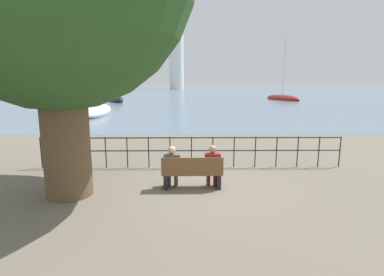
{
  "coord_description": "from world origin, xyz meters",
  "views": [
    {
      "loc": [
        -0.11,
        -7.83,
        2.85
      ],
      "look_at": [
        0.0,
        0.5,
        1.29
      ],
      "focal_mm": 28.0,
      "sensor_mm": 36.0,
      "label": 1
    }
  ],
  "objects_px": {
    "harbor_lighthouse": "(176,59)",
    "park_bench": "(192,173)",
    "sailboat_0": "(282,98)",
    "sailboat_1": "(115,99)",
    "sailboat_2": "(97,111)",
    "seated_person_left": "(172,165)",
    "seated_person_right": "(212,164)"
  },
  "relations": [
    {
      "from": "park_bench",
      "to": "sailboat_2",
      "type": "relative_size",
      "value": 0.17
    },
    {
      "from": "park_bench",
      "to": "sailboat_2",
      "type": "xyz_separation_m",
      "value": [
        -8.42,
        19.7,
        -0.15
      ]
    },
    {
      "from": "seated_person_left",
      "to": "sailboat_0",
      "type": "xyz_separation_m",
      "value": [
        15.82,
        40.98,
        -0.36
      ]
    },
    {
      "from": "park_bench",
      "to": "sailboat_0",
      "type": "relative_size",
      "value": 0.15
    },
    {
      "from": "sailboat_2",
      "to": "park_bench",
      "type": "bearing_deg",
      "value": -74.1
    },
    {
      "from": "sailboat_2",
      "to": "harbor_lighthouse",
      "type": "xyz_separation_m",
      "value": [
        3.68,
        96.14,
        11.74
      ]
    },
    {
      "from": "sailboat_0",
      "to": "harbor_lighthouse",
      "type": "height_order",
      "value": "harbor_lighthouse"
    },
    {
      "from": "sailboat_1",
      "to": "sailboat_0",
      "type": "bearing_deg",
      "value": -17.23
    },
    {
      "from": "seated_person_left",
      "to": "harbor_lighthouse",
      "type": "distance_m",
      "value": 116.4
    },
    {
      "from": "park_bench",
      "to": "seated_person_right",
      "type": "height_order",
      "value": "seated_person_right"
    },
    {
      "from": "seated_person_right",
      "to": "sailboat_1",
      "type": "bearing_deg",
      "value": 107.22
    },
    {
      "from": "sailboat_0",
      "to": "seated_person_right",
      "type": "bearing_deg",
      "value": -128.68
    },
    {
      "from": "sailboat_1",
      "to": "harbor_lighthouse",
      "type": "height_order",
      "value": "harbor_lighthouse"
    },
    {
      "from": "seated_person_left",
      "to": "sailboat_1",
      "type": "bearing_deg",
      "value": 105.67
    },
    {
      "from": "sailboat_1",
      "to": "sailboat_2",
      "type": "bearing_deg",
      "value": -106.26
    },
    {
      "from": "sailboat_1",
      "to": "sailboat_2",
      "type": "height_order",
      "value": "sailboat_1"
    },
    {
      "from": "seated_person_right",
      "to": "sailboat_0",
      "type": "relative_size",
      "value": 0.11
    },
    {
      "from": "sailboat_2",
      "to": "harbor_lighthouse",
      "type": "height_order",
      "value": "harbor_lighthouse"
    },
    {
      "from": "sailboat_0",
      "to": "sailboat_1",
      "type": "relative_size",
      "value": 1.03
    },
    {
      "from": "sailboat_2",
      "to": "sailboat_0",
      "type": "bearing_deg",
      "value": 34.78
    },
    {
      "from": "park_bench",
      "to": "seated_person_right",
      "type": "distance_m",
      "value": 0.6
    },
    {
      "from": "harbor_lighthouse",
      "to": "sailboat_1",
      "type": "bearing_deg",
      "value": -94.63
    },
    {
      "from": "sailboat_1",
      "to": "seated_person_right",
      "type": "bearing_deg",
      "value": -97.49
    },
    {
      "from": "sailboat_2",
      "to": "sailboat_1",
      "type": "bearing_deg",
      "value": 91.2
    },
    {
      "from": "park_bench",
      "to": "harbor_lighthouse",
      "type": "distance_m",
      "value": 116.51
    },
    {
      "from": "sailboat_1",
      "to": "sailboat_2",
      "type": "relative_size",
      "value": 1.05
    },
    {
      "from": "seated_person_right",
      "to": "sailboat_2",
      "type": "bearing_deg",
      "value": 114.56
    },
    {
      "from": "seated_person_left",
      "to": "sailboat_2",
      "type": "xyz_separation_m",
      "value": [
        -7.87,
        19.62,
        -0.37
      ]
    },
    {
      "from": "seated_person_left",
      "to": "seated_person_right",
      "type": "xyz_separation_m",
      "value": [
        1.1,
        -0.0,
        0.01
      ]
    },
    {
      "from": "harbor_lighthouse",
      "to": "park_bench",
      "type": "bearing_deg",
      "value": -87.66
    },
    {
      "from": "seated_person_left",
      "to": "sailboat_1",
      "type": "xyz_separation_m",
      "value": [
        -10.53,
        37.52,
        -0.3
      ]
    },
    {
      "from": "seated_person_left",
      "to": "sailboat_0",
      "type": "height_order",
      "value": "sailboat_0"
    }
  ]
}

